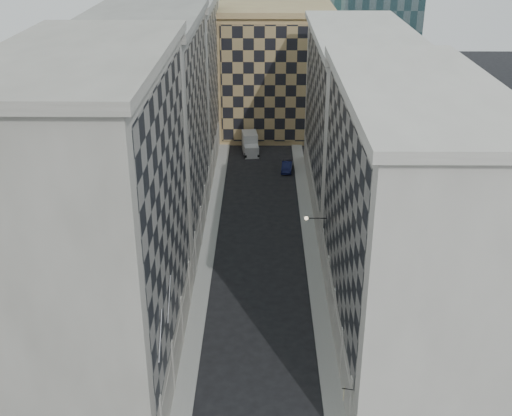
{
  "coord_description": "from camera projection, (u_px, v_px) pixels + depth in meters",
  "views": [
    {
      "loc": [
        0.19,
        -27.71,
        31.34
      ],
      "look_at": [
        -0.22,
        13.75,
        11.98
      ],
      "focal_mm": 45.0,
      "sensor_mm": 36.0,
      "label": 1
    }
  ],
  "objects": [
    {
      "name": "bldg_left_b",
      "position": [
        151.0,
        131.0,
        63.57
      ],
      "size": [
        10.8,
        22.8,
        22.7
      ],
      "color": "gray",
      "rests_on": "ground"
    },
    {
      "name": "sidewalk_west",
      "position": [
        208.0,
        246.0,
        65.56
      ],
      "size": [
        1.5,
        100.0,
        0.15
      ],
      "primitive_type": "cube",
      "color": "#969690",
      "rests_on": "ground"
    },
    {
      "name": "bldg_left_a",
      "position": [
        98.0,
        227.0,
        43.43
      ],
      "size": [
        10.8,
        22.8,
        23.7
      ],
      "color": "gray",
      "rests_on": "ground"
    },
    {
      "name": "tan_block",
      "position": [
        274.0,
        70.0,
        95.87
      ],
      "size": [
        16.8,
        14.8,
        18.8
      ],
      "color": "tan",
      "rests_on": "ground"
    },
    {
      "name": "box_truck",
      "position": [
        250.0,
        144.0,
        90.52
      ],
      "size": [
        2.6,
        5.18,
        2.73
      ],
      "rotation": [
        0.0,
        0.0,
        0.12
      ],
      "color": "silver",
      "rests_on": "ground"
    },
    {
      "name": "dark_car",
      "position": [
        287.0,
        166.0,
        84.29
      ],
      "size": [
        1.69,
        3.9,
        1.25
      ],
      "primitive_type": "imported",
      "rotation": [
        0.0,
        0.0,
        -0.1
      ],
      "color": "#10153B",
      "rests_on": "ground"
    },
    {
      "name": "bldg_left_c",
      "position": [
        178.0,
        82.0,
        83.71
      ],
      "size": [
        10.8,
        22.8,
        21.7
      ],
      "color": "gray",
      "rests_on": "ground"
    },
    {
      "name": "bracket_lamp",
      "position": [
        308.0,
        218.0,
        57.45
      ],
      "size": [
        1.98,
        0.36,
        0.36
      ],
      "color": "black",
      "rests_on": "ground"
    },
    {
      "name": "shop_sign",
      "position": [
        344.0,
        393.0,
        40.15
      ],
      "size": [
        0.7,
        0.62,
        0.69
      ],
      "rotation": [
        0.0,
        0.0,
        -0.21
      ],
      "color": "black",
      "rests_on": "ground"
    },
    {
      "name": "flagpoles_left",
      "position": [
        165.0,
        316.0,
        40.47
      ],
      "size": [
        0.1,
        6.33,
        2.33
      ],
      "color": "gray",
      "rests_on": "ground"
    },
    {
      "name": "bldg_right_a",
      "position": [
        406.0,
        222.0,
        47.49
      ],
      "size": [
        10.8,
        26.8,
        20.7
      ],
      "color": "#BCB7AC",
      "rests_on": "ground"
    },
    {
      "name": "bldg_right_b",
      "position": [
        357.0,
        119.0,
        72.16
      ],
      "size": [
        10.8,
        28.8,
        19.7
      ],
      "color": "#BCB7AC",
      "rests_on": "ground"
    },
    {
      "name": "sidewalk_east",
      "position": [
        311.0,
        246.0,
        65.47
      ],
      "size": [
        1.5,
        100.0,
        0.15
      ],
      "primitive_type": "cube",
      "color": "#969690",
      "rests_on": "ground"
    }
  ]
}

